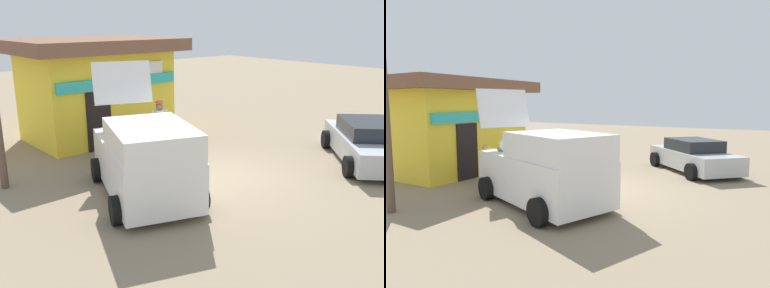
# 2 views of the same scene
# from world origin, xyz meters

# --- Properties ---
(ground_plane) EXTENTS (60.00, 60.00, 0.00)m
(ground_plane) POSITION_xyz_m (0.00, 0.00, 0.00)
(ground_plane) COLOR gray
(storefront_bar) EXTENTS (5.97, 4.30, 3.62)m
(storefront_bar) POSITION_xyz_m (-0.69, 6.00, 1.91)
(storefront_bar) COLOR yellow
(storefront_bar) RESTS_ON ground_plane
(delivery_van) EXTENTS (3.19, 4.67, 3.15)m
(delivery_van) POSITION_xyz_m (-2.56, 0.09, 0.99)
(delivery_van) COLOR white
(delivery_van) RESTS_ON ground_plane
(parked_sedan) EXTENTS (4.20, 4.23, 1.30)m
(parked_sedan) POSITION_xyz_m (4.28, -2.07, 0.62)
(parked_sedan) COLOR #B2B7BC
(parked_sedan) RESTS_ON ground_plane
(vendor_standing) EXTENTS (0.57, 0.37, 1.75)m
(vendor_standing) POSITION_xyz_m (-0.18, 2.77, 1.01)
(vendor_standing) COLOR #726047
(vendor_standing) RESTS_ON ground_plane
(customer_bending) EXTENTS (0.67, 0.77, 1.33)m
(customer_bending) POSITION_xyz_m (-1.69, 3.06, 0.82)
(customer_bending) COLOR #4C4C51
(customer_bending) RESTS_ON ground_plane
(unloaded_banana_pile) EXTENTS (0.63, 0.70, 0.44)m
(unloaded_banana_pile) POSITION_xyz_m (-1.58, 2.93, 0.20)
(unloaded_banana_pile) COLOR silver
(unloaded_banana_pile) RESTS_ON ground_plane
(paint_bucket) EXTENTS (0.29, 0.29, 0.39)m
(paint_bucket) POSITION_xyz_m (1.59, 3.48, 0.20)
(paint_bucket) COLOR #BF3F33
(paint_bucket) RESTS_ON ground_plane
(utility_pole) EXTENTS (0.20, 0.20, 4.40)m
(utility_pole) POSITION_xyz_m (-5.09, 2.96, 2.20)
(utility_pole) COLOR brown
(utility_pole) RESTS_ON ground_plane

